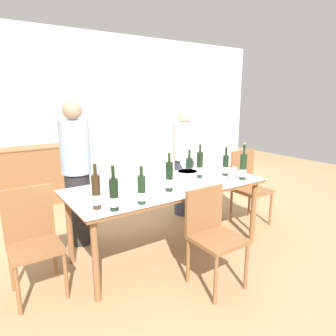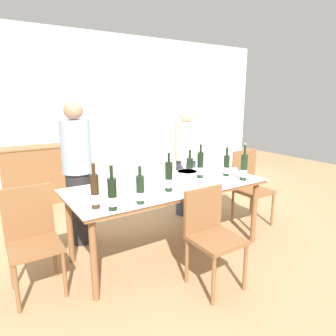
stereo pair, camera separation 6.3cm
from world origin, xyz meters
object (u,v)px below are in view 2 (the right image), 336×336
(wine_bottle_7, at_px, (112,195))
(chair_right_end, at_px, (249,182))
(wine_glass_3, at_px, (234,171))
(wine_glass_5, at_px, (111,176))
(chair_near_front, at_px, (210,230))
(wine_bottle_6, at_px, (140,190))
(wine_bottle_0, at_px, (95,192))
(person_guest_left, at_px, (186,163))
(dining_table, at_px, (168,190))
(wine_bottle_4, at_px, (200,166))
(wine_bottle_2, at_px, (190,169))
(wine_bottle_1, at_px, (169,177))
(wine_bottle_3, at_px, (226,166))
(wine_glass_4, at_px, (206,168))
(chair_left_end, at_px, (32,233))
(wine_glass_0, at_px, (186,166))
(person_host, at_px, (78,174))
(sideboard_cabinet, at_px, (40,175))
(wine_bottle_5, at_px, (244,168))
(ice_bucket, at_px, (187,179))
(wine_glass_1, at_px, (113,181))
(wine_glass_2, at_px, (184,164))

(wine_bottle_7, distance_m, chair_right_end, 2.22)
(wine_glass_3, relative_size, wine_glass_5, 1.05)
(wine_bottle_7, xyz_separation_m, wine_glass_3, (1.48, 0.09, -0.02))
(chair_right_end, relative_size, chair_near_front, 1.11)
(wine_bottle_6, height_order, wine_glass_5, wine_bottle_6)
(wine_bottle_0, relative_size, person_guest_left, 0.25)
(dining_table, height_order, wine_bottle_4, wine_bottle_4)
(dining_table, distance_m, wine_bottle_2, 0.37)
(chair_right_end, bearing_deg, chair_near_front, -149.88)
(wine_glass_3, bearing_deg, wine_bottle_1, 174.27)
(wine_bottle_3, xyz_separation_m, wine_glass_4, (-0.22, 0.11, -0.01))
(wine_bottle_4, height_order, chair_left_end, wine_bottle_4)
(wine_bottle_7, xyz_separation_m, wine_glass_0, (1.19, 0.60, -0.03))
(wine_glass_3, bearing_deg, wine_bottle_2, 140.69)
(wine_bottle_0, height_order, person_host, person_host)
(sideboard_cabinet, xyz_separation_m, dining_table, (0.87, -2.48, 0.25))
(wine_bottle_5, relative_size, chair_left_end, 0.45)
(chair_right_end, bearing_deg, wine_glass_5, 173.88)
(wine_glass_0, height_order, person_host, person_host)
(wine_bottle_2, height_order, person_host, person_host)
(wine_glass_0, distance_m, wine_glass_3, 0.59)
(wine_bottle_7, relative_size, person_guest_left, 0.25)
(chair_left_end, bearing_deg, wine_bottle_0, -36.50)
(wine_glass_3, bearing_deg, ice_bucket, 176.05)
(wine_glass_1, distance_m, wine_glass_3, 1.33)
(dining_table, xyz_separation_m, wine_glass_5, (-0.52, 0.29, 0.17))
(wine_bottle_5, relative_size, person_guest_left, 0.27)
(wine_glass_2, bearing_deg, chair_left_end, -172.09)
(wine_bottle_1, bearing_deg, wine_bottle_4, 21.09)
(sideboard_cabinet, bearing_deg, wine_bottle_2, -64.25)
(wine_bottle_2, bearing_deg, person_guest_left, 56.32)
(wine_glass_0, xyz_separation_m, chair_left_end, (-1.77, -0.14, -0.36))
(ice_bucket, height_order, wine_glass_5, ice_bucket)
(wine_glass_1, bearing_deg, wine_bottle_2, -4.34)
(wine_glass_1, bearing_deg, wine_bottle_1, -33.30)
(sideboard_cabinet, bearing_deg, chair_near_front, -74.55)
(wine_bottle_2, relative_size, person_guest_left, 0.23)
(ice_bucket, bearing_deg, wine_bottle_6, -168.05)
(wine_glass_2, bearing_deg, wine_glass_4, -73.18)
(wine_bottle_7, bearing_deg, chair_left_end, 141.16)
(wine_bottle_1, bearing_deg, wine_glass_5, 129.45)
(ice_bucket, distance_m, wine_glass_4, 0.55)
(dining_table, xyz_separation_m, wine_bottle_0, (-0.89, -0.26, 0.21))
(wine_bottle_6, bearing_deg, wine_bottle_5, 1.91)
(wine_glass_3, distance_m, person_host, 1.78)
(wine_bottle_5, bearing_deg, wine_glass_4, 124.46)
(wine_bottle_4, relative_size, wine_glass_3, 2.56)
(person_host, bearing_deg, wine_bottle_2, -34.85)
(ice_bucket, distance_m, wine_glass_1, 0.74)
(sideboard_cabinet, bearing_deg, person_guest_left, -44.91)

